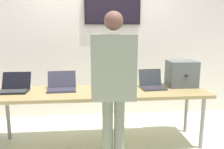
{
  "coord_description": "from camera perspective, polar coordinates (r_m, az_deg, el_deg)",
  "views": [
    {
      "loc": [
        -0.13,
        -2.91,
        1.5
      ],
      "look_at": [
        0.15,
        0.08,
        0.93
      ],
      "focal_mm": 37.26,
      "sensor_mm": 36.0,
      "label": 1
    }
  ],
  "objects": [
    {
      "name": "person",
      "position": [
        2.35,
        0.37,
        -1.0
      ],
      "size": [
        0.45,
        0.6,
        1.68
      ],
      "color": "gray",
      "rests_on": "ground"
    },
    {
      "name": "laptop_station_1",
      "position": [
        3.12,
        -12.25,
        -2.73
      ],
      "size": [
        0.39,
        0.34,
        0.23
      ],
      "color": "#343442",
      "rests_on": "workbench"
    },
    {
      "name": "equipment_box",
      "position": [
        3.37,
        16.68,
        0.24
      ],
      "size": [
        0.38,
        0.33,
        0.36
      ],
      "color": "#545C59",
      "rests_on": "workbench"
    },
    {
      "name": "workbench",
      "position": [
        3.02,
        -2.74,
        -4.94
      ],
      "size": [
        2.75,
        0.7,
        0.73
      ],
      "color": "#937D4C",
      "rests_on": "ground"
    },
    {
      "name": "ground",
      "position": [
        3.28,
        -2.63,
        -16.77
      ],
      "size": [
        8.0,
        8.0,
        0.04
      ],
      "primitive_type": "cube",
      "color": "beige"
    },
    {
      "name": "back_wall",
      "position": [
        4.04,
        -3.51,
        9.45
      ],
      "size": [
        8.0,
        0.11,
        2.78
      ],
      "color": "silver",
      "rests_on": "ground"
    },
    {
      "name": "laptop_station_0",
      "position": [
        3.23,
        -22.82,
        -2.88
      ],
      "size": [
        0.37,
        0.34,
        0.23
      ],
      "color": "black",
      "rests_on": "workbench"
    },
    {
      "name": "laptop_station_2",
      "position": [
        3.08,
        -1.25,
        -2.63
      ],
      "size": [
        0.37,
        0.28,
        0.24
      ],
      "color": "#261F2A",
      "rests_on": "workbench"
    },
    {
      "name": "laptop_station_3",
      "position": [
        3.19,
        9.79,
        -2.29
      ],
      "size": [
        0.33,
        0.32,
        0.24
      ],
      "color": "#353B3C",
      "rests_on": "workbench"
    }
  ]
}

